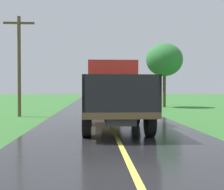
% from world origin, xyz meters
% --- Properties ---
extents(banana_truck_near, '(2.38, 5.82, 2.80)m').
position_xyz_m(banana_truck_near, '(0.08, 10.28, 1.46)').
color(banana_truck_near, '#2D2D30').
rests_on(banana_truck_near, road_surface).
extents(banana_truck_far, '(2.38, 5.81, 2.80)m').
position_xyz_m(banana_truck_far, '(0.13, 24.63, 1.47)').
color(banana_truck_far, '#2D2D30').
rests_on(banana_truck_far, road_surface).
extents(utility_pole_roadside, '(1.83, 0.20, 6.02)m').
position_xyz_m(utility_pole_roadside, '(-5.22, 16.32, 3.27)').
color(utility_pole_roadside, brown).
rests_on(utility_pole_roadside, ground).
extents(roadside_tree_mid_right, '(3.35, 3.35, 5.87)m').
position_xyz_m(roadside_tree_mid_right, '(5.74, 25.21, 4.34)').
color(roadside_tree_mid_right, '#4C3823').
rests_on(roadside_tree_mid_right, ground).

